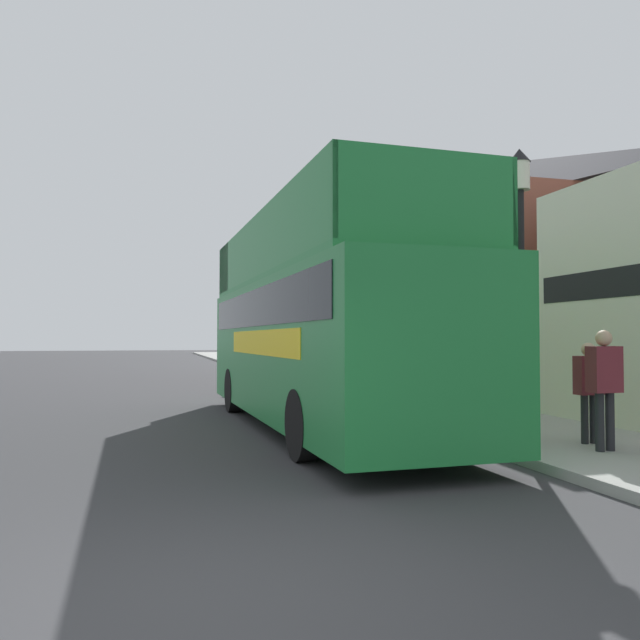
% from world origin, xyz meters
% --- Properties ---
extents(ground_plane, '(144.00, 144.00, 0.00)m').
position_xyz_m(ground_plane, '(0.00, 21.00, 0.00)').
color(ground_plane, '#333335').
extents(sidewalk, '(3.22, 108.00, 0.14)m').
position_xyz_m(sidewalk, '(6.19, 18.00, 0.07)').
color(sidewalk, '#999993').
rests_on(sidewalk, ground_plane).
extents(brick_terrace_rear, '(6.00, 18.44, 8.46)m').
position_xyz_m(brick_terrace_rear, '(10.80, 17.96, 4.23)').
color(brick_terrace_rear, brown).
rests_on(brick_terrace_rear, ground_plane).
extents(tour_bus, '(2.84, 10.61, 4.13)m').
position_xyz_m(tour_bus, '(2.76, 7.77, 1.85)').
color(tour_bus, '#1E7A38').
rests_on(tour_bus, ground_plane).
extents(parked_car_ahead_of_bus, '(1.96, 4.36, 1.33)m').
position_xyz_m(parked_car_ahead_of_bus, '(3.42, 14.97, 0.63)').
color(parked_car_ahead_of_bus, maroon).
rests_on(parked_car_ahead_of_bus, ground_plane).
extents(pedestrian_second, '(0.46, 0.25, 1.75)m').
position_xyz_m(pedestrian_second, '(5.96, 3.43, 1.20)').
color(pedestrian_second, '#232328').
rests_on(pedestrian_second, sidewalk).
extents(pedestrian_third, '(0.41, 0.23, 1.57)m').
position_xyz_m(pedestrian_third, '(6.18, 4.04, 1.08)').
color(pedestrian_third, '#232328').
rests_on(pedestrian_third, sidewalk).
extents(lamp_post_nearest, '(0.35, 0.35, 4.68)m').
position_xyz_m(lamp_post_nearest, '(5.27, 4.47, 3.37)').
color(lamp_post_nearest, black).
rests_on(lamp_post_nearest, sidewalk).
extents(lamp_post_second, '(0.35, 0.35, 4.70)m').
position_xyz_m(lamp_post_second, '(5.12, 12.64, 3.38)').
color(lamp_post_second, black).
rests_on(lamp_post_second, sidewalk).
extents(lamp_post_third, '(0.35, 0.35, 5.19)m').
position_xyz_m(lamp_post_third, '(4.98, 20.81, 3.68)').
color(lamp_post_third, black).
rests_on(lamp_post_third, sidewalk).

